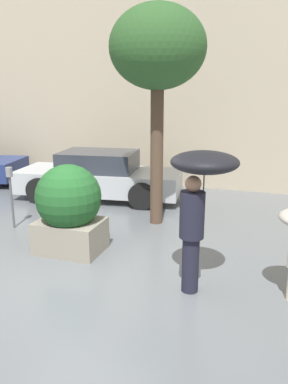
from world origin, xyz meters
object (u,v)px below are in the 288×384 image
parked_car_near (99,176)px  street_tree (158,51)px  person_adult (200,187)px  planter_box (69,208)px  parking_meter (10,185)px

parked_car_near → street_tree: street_tree is taller
person_adult → planter_box: bearing=130.7°
parked_car_near → street_tree: bearing=-132.9°
planter_box → person_adult: person_adult is taller
parking_meter → street_tree: bearing=24.3°
planter_box → street_tree: size_ratio=0.36×
parked_car_near → parking_meter: size_ratio=3.47×
person_adult → parked_car_near: bearing=96.1°
person_adult → parking_meter: (-4.26, 1.39, -0.63)m
planter_box → street_tree: bearing=62.0°
person_adult → parking_meter: size_ratio=1.56×
person_adult → parked_car_near: (-3.51, 4.20, -0.98)m
parked_car_near → planter_box: bearing=-170.6°
parked_car_near → street_tree: size_ratio=1.02×
parked_car_near → person_adult: bearing=-147.1°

